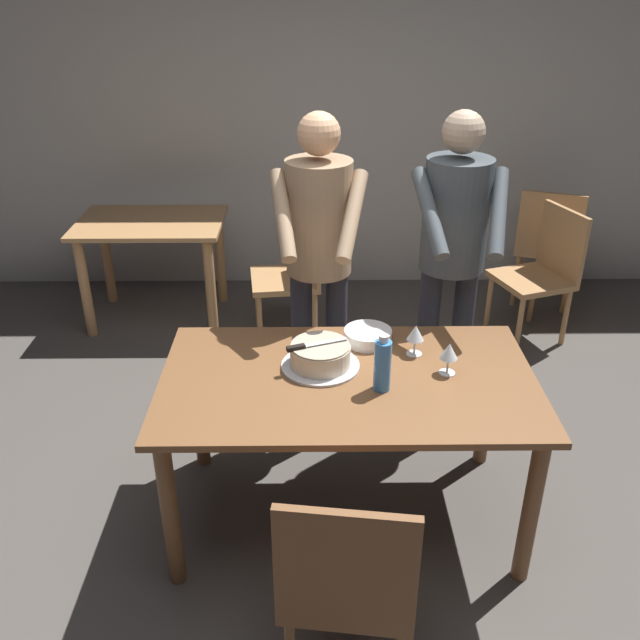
# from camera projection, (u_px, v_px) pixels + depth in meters

# --- Properties ---
(ground_plane) EXTENTS (14.00, 14.00, 0.00)m
(ground_plane) POSITION_uv_depth(u_px,v_px,m) (345.00, 512.00, 3.21)
(ground_plane) COLOR #4C4742
(back_wall) EXTENTS (10.00, 0.12, 2.70)m
(back_wall) POSITION_uv_depth(u_px,v_px,m) (332.00, 110.00, 5.03)
(back_wall) COLOR #BCB7AD
(back_wall) RESTS_ON ground_plane
(main_dining_table) EXTENTS (1.59, 0.91, 0.75)m
(main_dining_table) POSITION_uv_depth(u_px,v_px,m) (348.00, 399.00, 2.92)
(main_dining_table) COLOR brown
(main_dining_table) RESTS_ON ground_plane
(cake_on_platter) EXTENTS (0.34, 0.34, 0.11)m
(cake_on_platter) POSITION_uv_depth(u_px,v_px,m) (320.00, 356.00, 2.92)
(cake_on_platter) COLOR silver
(cake_on_platter) RESTS_ON main_dining_table
(cake_knife) EXTENTS (0.26, 0.11, 0.02)m
(cake_knife) POSITION_uv_depth(u_px,v_px,m) (304.00, 346.00, 2.87)
(cake_knife) COLOR silver
(cake_knife) RESTS_ON cake_on_platter
(plate_stack) EXTENTS (0.22, 0.22, 0.06)m
(plate_stack) POSITION_uv_depth(u_px,v_px,m) (368.00, 336.00, 3.13)
(plate_stack) COLOR white
(plate_stack) RESTS_ON main_dining_table
(wine_glass_near) EXTENTS (0.08, 0.08, 0.14)m
(wine_glass_near) POSITION_uv_depth(u_px,v_px,m) (449.00, 352.00, 2.85)
(wine_glass_near) COLOR silver
(wine_glass_near) RESTS_ON main_dining_table
(wine_glass_far) EXTENTS (0.08, 0.08, 0.14)m
(wine_glass_far) POSITION_uv_depth(u_px,v_px,m) (415.00, 334.00, 2.99)
(wine_glass_far) COLOR silver
(wine_glass_far) RESTS_ON main_dining_table
(water_bottle) EXTENTS (0.07, 0.07, 0.25)m
(water_bottle) POSITION_uv_depth(u_px,v_px,m) (382.00, 365.00, 2.74)
(water_bottle) COLOR #387AC6
(water_bottle) RESTS_ON main_dining_table
(person_cutting_cake) EXTENTS (0.47, 0.56, 1.72)m
(person_cutting_cake) POSITION_uv_depth(u_px,v_px,m) (319.00, 248.00, 3.31)
(person_cutting_cake) COLOR #2D2D38
(person_cutting_cake) RESTS_ON ground_plane
(person_standing_beside) EXTENTS (0.47, 0.55, 1.72)m
(person_standing_beside) POSITION_uv_depth(u_px,v_px,m) (453.00, 245.00, 3.34)
(person_standing_beside) COLOR #2D2D38
(person_standing_beside) RESTS_ON ground_plane
(chair_near_side) EXTENTS (0.49, 0.49, 0.90)m
(chair_near_side) POSITION_uv_depth(u_px,v_px,m) (348.00, 579.00, 2.25)
(chair_near_side) COLOR brown
(chair_near_side) RESTS_ON ground_plane
(background_table) EXTENTS (1.00, 0.70, 0.74)m
(background_table) POSITION_uv_depth(u_px,v_px,m) (153.00, 243.00, 4.75)
(background_table) COLOR tan
(background_table) RESTS_ON ground_plane
(background_chair_0) EXTENTS (0.49, 0.49, 0.90)m
(background_chair_0) POSITION_uv_depth(u_px,v_px,m) (296.00, 271.00, 4.53)
(background_chair_0) COLOR tan
(background_chair_0) RESTS_ON ground_plane
(background_chair_1) EXTENTS (0.57, 0.57, 0.90)m
(background_chair_1) POSITION_uv_depth(u_px,v_px,m) (547.00, 242.00, 5.00)
(background_chair_1) COLOR tan
(background_chair_1) RESTS_ON ground_plane
(background_chair_2) EXTENTS (0.56, 0.56, 0.90)m
(background_chair_2) POSITION_uv_depth(u_px,v_px,m) (542.00, 270.00, 4.54)
(background_chair_2) COLOR tan
(background_chair_2) RESTS_ON ground_plane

